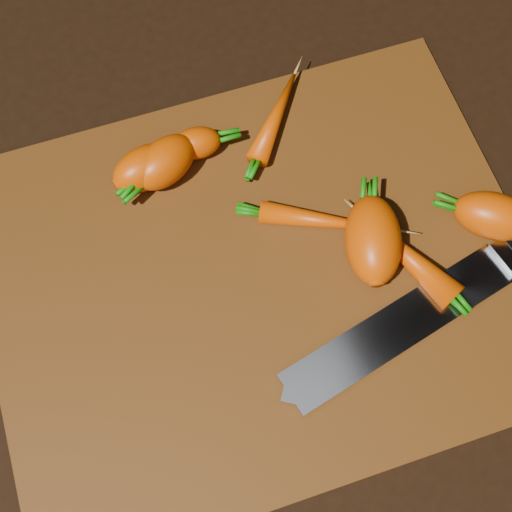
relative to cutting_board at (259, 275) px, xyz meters
name	(u,v)px	position (x,y,z in m)	size (l,w,h in m)	color
ground	(259,279)	(0.00, 0.00, -0.01)	(2.00, 2.00, 0.01)	black
cutting_board	(259,275)	(0.00, 0.00, 0.00)	(0.50, 0.40, 0.01)	#60330F
carrot_0	(144,168)	(-0.07, 0.13, 0.03)	(0.06, 0.04, 0.04)	#D04502
carrot_1	(373,240)	(0.10, -0.01, 0.03)	(0.09, 0.05, 0.05)	#D04502
carrot_2	(165,162)	(-0.05, 0.13, 0.03)	(0.07, 0.04, 0.04)	#D04502
carrot_3	(196,143)	(-0.02, 0.14, 0.02)	(0.05, 0.03, 0.03)	#D04502
carrot_4	(494,216)	(0.22, -0.02, 0.03)	(0.07, 0.04, 0.04)	#D04502
carrot_5	(276,116)	(0.07, 0.15, 0.02)	(0.11, 0.02, 0.02)	#D04502
carrot_6	(326,221)	(0.07, 0.03, 0.02)	(0.13, 0.02, 0.02)	#D04502
carrot_7	(408,257)	(0.13, -0.03, 0.02)	(0.11, 0.03, 0.03)	#D04502
knife	(419,314)	(0.12, -0.08, 0.02)	(0.37, 0.12, 0.02)	gray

